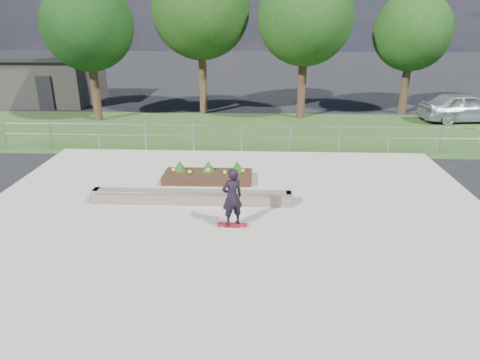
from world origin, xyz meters
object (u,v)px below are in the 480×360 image
planter_bed (208,175)px  skateboarder (232,197)px  parked_car (464,107)px  grind_ledge (192,197)px

planter_bed → skateboarder: 3.68m
skateboarder → parked_car: bearing=48.0°
grind_ledge → skateboarder: skateboarder is taller
skateboarder → grind_ledge: bearing=131.8°
planter_bed → grind_ledge: bearing=-97.7°
planter_bed → parked_car: (12.61, 9.39, 0.54)m
parked_car → skateboarder: bearing=130.5°
planter_bed → parked_car: parked_car is taller
planter_bed → parked_car: 15.73m
skateboarder → parked_car: skateboarder is taller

